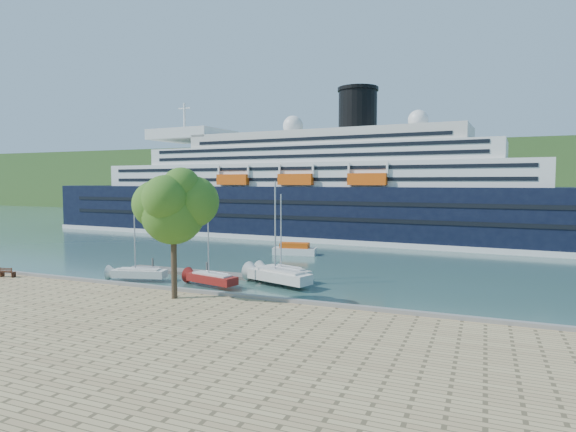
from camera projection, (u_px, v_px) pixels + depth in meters
The scene contains 12 objects.
ground at pixel (136, 296), 45.46m from camera, with size 400.00×400.00×0.00m, color #2F544D.
far_hillside at pixel (398, 179), 178.43m from camera, with size 400.00×50.00×24.00m, color #2E5923.
quay_coping at pixel (135, 285), 45.20m from camera, with size 220.00×0.50×0.30m, color slate.
cruise_ship at pixel (293, 165), 95.85m from camera, with size 126.58×18.43×28.42m, color black, non-canonical shape.
park_bench at pixel (8, 272), 49.69m from camera, with size 1.71×0.70×1.10m, color #4E2716, non-canonical shape.
promenade_tree at pixel (173, 228), 40.23m from camera, with size 7.16×7.16×11.86m, color #39691B, non-canonical shape.
floating_pontoon at pixel (193, 272), 56.55m from camera, with size 17.35×2.12×0.39m, color #68645C, non-canonical shape.
sailboat_white_near at pixel (139, 243), 52.17m from camera, with size 6.47×1.80×8.35m, color silver, non-canonical shape.
sailboat_red at pixel (212, 247), 49.27m from camera, with size 6.49×1.80×8.38m, color maroon, non-canonical shape.
sailboat_white_far at pixel (284, 240), 52.26m from camera, with size 7.03×1.95×9.09m, color silver, non-canonical shape.
tender_launch at pixel (295, 249), 71.73m from camera, with size 6.47×2.21×1.79m, color #D94E0C, non-canonical shape.
sailboat_extra at pixel (279, 236), 49.47m from camera, with size 8.08×2.24×10.43m, color silver, non-canonical shape.
Camera 1 is at (30.31, -36.01, 10.77)m, focal length 30.00 mm.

